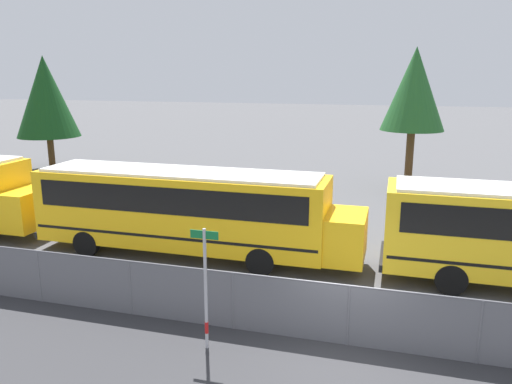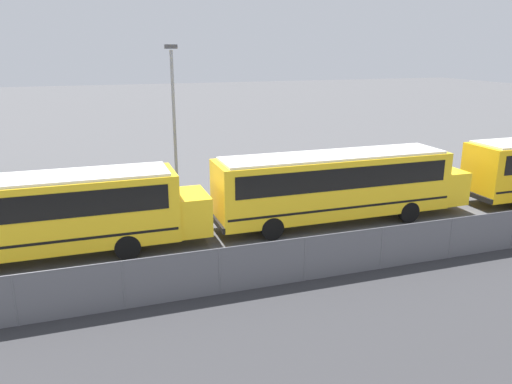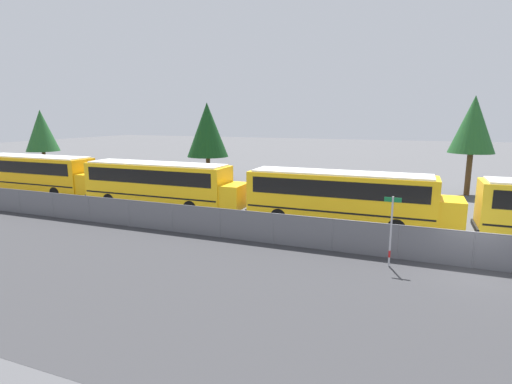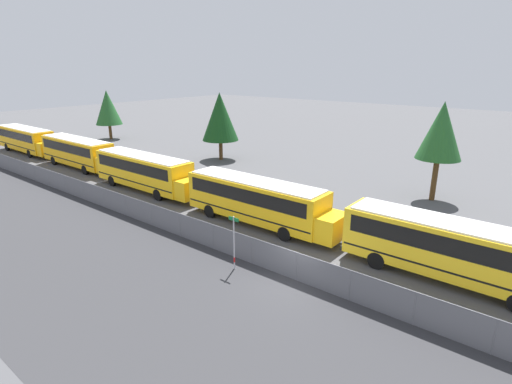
{
  "view_description": "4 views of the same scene",
  "coord_description": "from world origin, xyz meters",
  "px_view_note": "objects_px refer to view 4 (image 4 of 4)",
  "views": [
    {
      "loc": [
        0.87,
        -11.47,
        6.62
      ],
      "look_at": [
        -3.95,
        5.55,
        2.41
      ],
      "focal_mm": 35.0,
      "sensor_mm": 36.0,
      "label": 1
    },
    {
      "loc": [
        8.41,
        -14.3,
        7.74
      ],
      "look_at": [
        14.95,
        4.93,
        1.85
      ],
      "focal_mm": 35.0,
      "sensor_mm": 36.0,
      "label": 2
    },
    {
      "loc": [
        -2.65,
        -18.49,
        6.37
      ],
      "look_at": [
        -11.84,
        4.74,
        1.67
      ],
      "focal_mm": 28.0,
      "sensor_mm": 36.0,
      "label": 3
    },
    {
      "loc": [
        9.92,
        -15.75,
        10.72
      ],
      "look_at": [
        -7.54,
        6.08,
        1.84
      ],
      "focal_mm": 28.0,
      "sensor_mm": 36.0,
      "label": 4
    }
  ],
  "objects_px": {
    "tree_0": "(220,117)",
    "tree_1": "(108,108)",
    "school_bus_2": "(145,170)",
    "street_sign": "(234,242)",
    "school_bus_0": "(26,138)",
    "tree_3": "(441,131)",
    "school_bus_4": "(456,248)",
    "school_bus_3": "(258,199)",
    "school_bus_1": "(78,151)"
  },
  "relations": [
    {
      "from": "school_bus_1",
      "to": "tree_3",
      "type": "xyz_separation_m",
      "value": [
        33.38,
        12.72,
        3.84
      ]
    },
    {
      "from": "tree_1",
      "to": "tree_3",
      "type": "height_order",
      "value": "tree_3"
    },
    {
      "from": "school_bus_0",
      "to": "school_bus_2",
      "type": "height_order",
      "value": "same"
    },
    {
      "from": "street_sign",
      "to": "school_bus_3",
      "type": "bearing_deg",
      "value": 117.19
    },
    {
      "from": "school_bus_3",
      "to": "street_sign",
      "type": "height_order",
      "value": "school_bus_3"
    },
    {
      "from": "school_bus_1",
      "to": "tree_3",
      "type": "height_order",
      "value": "tree_3"
    },
    {
      "from": "tree_0",
      "to": "school_bus_1",
      "type": "bearing_deg",
      "value": -126.24
    },
    {
      "from": "school_bus_0",
      "to": "street_sign",
      "type": "xyz_separation_m",
      "value": [
        41.1,
        -6.43,
        -0.27
      ]
    },
    {
      "from": "school_bus_0",
      "to": "street_sign",
      "type": "bearing_deg",
      "value": -8.89
    },
    {
      "from": "tree_0",
      "to": "school_bus_0",
      "type": "bearing_deg",
      "value": -149.94
    },
    {
      "from": "school_bus_2",
      "to": "tree_0",
      "type": "relative_size",
      "value": 1.56
    },
    {
      "from": "school_bus_1",
      "to": "school_bus_3",
      "type": "relative_size",
      "value": 1.0
    },
    {
      "from": "school_bus_2",
      "to": "school_bus_4",
      "type": "height_order",
      "value": "same"
    },
    {
      "from": "school_bus_3",
      "to": "school_bus_4",
      "type": "height_order",
      "value": "same"
    },
    {
      "from": "school_bus_0",
      "to": "street_sign",
      "type": "height_order",
      "value": "school_bus_0"
    },
    {
      "from": "school_bus_2",
      "to": "school_bus_1",
      "type": "bearing_deg",
      "value": 177.31
    },
    {
      "from": "street_sign",
      "to": "tree_3",
      "type": "distance_m",
      "value": 20.29
    },
    {
      "from": "street_sign",
      "to": "tree_0",
      "type": "bearing_deg",
      "value": 135.0
    },
    {
      "from": "school_bus_1",
      "to": "school_bus_3",
      "type": "bearing_deg",
      "value": -1.45
    },
    {
      "from": "school_bus_3",
      "to": "street_sign",
      "type": "distance_m",
      "value": 6.6
    },
    {
      "from": "school_bus_0",
      "to": "school_bus_4",
      "type": "bearing_deg",
      "value": -0.46
    },
    {
      "from": "school_bus_0",
      "to": "school_bus_1",
      "type": "bearing_deg",
      "value": 0.36
    },
    {
      "from": "school_bus_3",
      "to": "tree_1",
      "type": "height_order",
      "value": "tree_1"
    },
    {
      "from": "school_bus_0",
      "to": "school_bus_2",
      "type": "bearing_deg",
      "value": -1.15
    },
    {
      "from": "school_bus_1",
      "to": "school_bus_4",
      "type": "height_order",
      "value": "same"
    },
    {
      "from": "school_bus_2",
      "to": "tree_3",
      "type": "distance_m",
      "value": 25.01
    },
    {
      "from": "school_bus_0",
      "to": "tree_0",
      "type": "bearing_deg",
      "value": 30.06
    },
    {
      "from": "school_bus_4",
      "to": "street_sign",
      "type": "relative_size",
      "value": 3.95
    },
    {
      "from": "school_bus_3",
      "to": "tree_3",
      "type": "distance_m",
      "value": 16.04
    },
    {
      "from": "tree_0",
      "to": "tree_1",
      "type": "bearing_deg",
      "value": -179.15
    },
    {
      "from": "school_bus_0",
      "to": "tree_3",
      "type": "bearing_deg",
      "value": 15.53
    },
    {
      "from": "tree_0",
      "to": "school_bus_3",
      "type": "bearing_deg",
      "value": -39.46
    },
    {
      "from": "tree_0",
      "to": "tree_1",
      "type": "height_order",
      "value": "tree_0"
    },
    {
      "from": "street_sign",
      "to": "tree_1",
      "type": "bearing_deg",
      "value": 155.84
    },
    {
      "from": "school_bus_3",
      "to": "tree_0",
      "type": "relative_size",
      "value": 1.56
    },
    {
      "from": "tree_1",
      "to": "school_bus_0",
      "type": "bearing_deg",
      "value": -86.25
    },
    {
      "from": "school_bus_3",
      "to": "tree_1",
      "type": "relative_size",
      "value": 1.68
    },
    {
      "from": "school_bus_2",
      "to": "tree_3",
      "type": "xyz_separation_m",
      "value": [
        20.82,
        13.31,
        3.84
      ]
    },
    {
      "from": "school_bus_1",
      "to": "tree_0",
      "type": "bearing_deg",
      "value": 53.76
    },
    {
      "from": "school_bus_4",
      "to": "tree_0",
      "type": "relative_size",
      "value": 1.56
    },
    {
      "from": "tree_3",
      "to": "school_bus_0",
      "type": "bearing_deg",
      "value": -164.47
    },
    {
      "from": "school_bus_1",
      "to": "street_sign",
      "type": "height_order",
      "value": "school_bus_1"
    },
    {
      "from": "tree_0",
      "to": "tree_3",
      "type": "bearing_deg",
      "value": 0.22
    },
    {
      "from": "school_bus_2",
      "to": "street_sign",
      "type": "height_order",
      "value": "school_bus_2"
    },
    {
      "from": "school_bus_4",
      "to": "tree_0",
      "type": "bearing_deg",
      "value": 155.53
    },
    {
      "from": "street_sign",
      "to": "tree_3",
      "type": "relative_size",
      "value": 0.38
    },
    {
      "from": "school_bus_4",
      "to": "tree_3",
      "type": "distance_m",
      "value": 14.54
    },
    {
      "from": "tree_0",
      "to": "school_bus_2",
      "type": "bearing_deg",
      "value": -75.98
    },
    {
      "from": "school_bus_4",
      "to": "tree_1",
      "type": "height_order",
      "value": "tree_1"
    },
    {
      "from": "school_bus_2",
      "to": "tree_0",
      "type": "bearing_deg",
      "value": 104.02
    }
  ]
}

